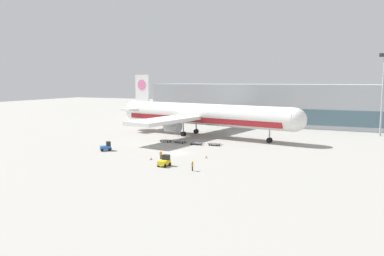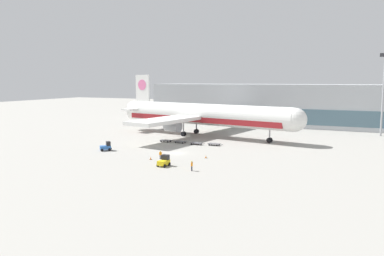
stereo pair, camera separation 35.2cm
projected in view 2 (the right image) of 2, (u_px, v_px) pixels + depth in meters
ground_plane at (176, 153)px, 79.34m from camera, size 400.00×400.00×0.00m
terminal_building at (279, 105)px, 129.66m from camera, size 90.00×18.20×14.00m
light_mast at (384, 88)px, 102.15m from camera, size 2.80×0.50×22.66m
airplane_main at (200, 115)px, 103.24m from camera, size 57.63×48.66×17.00m
baggage_tug_foreground at (164, 161)px, 67.16m from camera, size 1.81×2.56×2.00m
baggage_tug_mid at (106, 147)px, 82.00m from camera, size 2.75×2.72×2.00m
baggage_dolly_lead at (166, 140)px, 93.70m from camera, size 3.73×1.61×0.48m
baggage_dolly_second at (180, 141)px, 91.99m from camera, size 3.73×1.61×0.48m
baggage_dolly_third at (196, 143)px, 89.58m from camera, size 3.73×1.61×0.48m
baggage_dolly_trail at (214, 144)px, 88.47m from camera, size 3.73×1.61×0.48m
ground_crew_near at (160, 154)px, 73.16m from camera, size 0.57×0.22×1.66m
ground_crew_far at (192, 165)px, 63.63m from camera, size 0.25×0.57×1.72m
traffic_cone_near at (151, 158)px, 72.71m from camera, size 0.40×0.40×0.63m
traffic_cone_far at (206, 157)px, 74.18m from camera, size 0.40×0.40×0.57m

